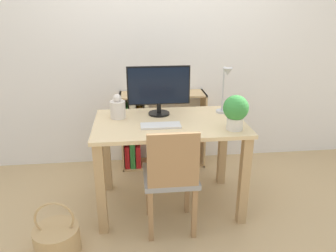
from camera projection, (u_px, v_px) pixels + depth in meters
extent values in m
plane|color=tan|center=(169.00, 203.00, 2.91)|extent=(10.00, 10.00, 0.00)
cube|color=white|center=(159.00, 42.00, 3.33)|extent=(8.00, 0.05, 2.60)
cube|color=#D8BC8C|center=(169.00, 123.00, 2.64)|extent=(1.21, 0.74, 0.03)
cube|color=tan|center=(101.00, 190.00, 2.43)|extent=(0.07, 0.07, 0.75)
cube|color=tan|center=(244.00, 181.00, 2.54)|extent=(0.07, 0.07, 0.75)
cube|color=tan|center=(106.00, 153.00, 3.02)|extent=(0.07, 0.07, 0.75)
cube|color=tan|center=(222.00, 148.00, 3.13)|extent=(0.07, 0.07, 0.75)
cylinder|color=black|center=(159.00, 113.00, 2.80)|extent=(0.18, 0.18, 0.02)
cylinder|color=black|center=(159.00, 108.00, 2.78)|extent=(0.04, 0.04, 0.09)
cube|color=black|center=(159.00, 85.00, 2.72)|extent=(0.53, 0.02, 0.32)
cube|color=black|center=(159.00, 86.00, 2.71)|extent=(0.50, 0.03, 0.30)
cube|color=silver|center=(161.00, 126.00, 2.52)|extent=(0.31, 0.13, 0.02)
cylinder|color=silver|center=(118.00, 110.00, 2.69)|extent=(0.13, 0.13, 0.14)
sphere|color=silver|center=(117.00, 98.00, 2.66)|extent=(0.07, 0.07, 0.07)
cylinder|color=#B7B7BC|center=(222.00, 111.00, 2.85)|extent=(0.10, 0.10, 0.02)
cylinder|color=#B7B7BC|center=(223.00, 89.00, 2.78)|extent=(0.02, 0.02, 0.38)
cylinder|color=#B7B7BC|center=(226.00, 68.00, 2.66)|extent=(0.01, 0.10, 0.01)
cone|color=#B7B7BC|center=(228.00, 72.00, 2.63)|extent=(0.08, 0.08, 0.06)
cylinder|color=silver|center=(235.00, 123.00, 2.45)|extent=(0.12, 0.12, 0.09)
sphere|color=#388C3D|center=(236.00, 108.00, 2.41)|extent=(0.19, 0.19, 0.19)
cube|color=gray|center=(170.00, 176.00, 2.48)|extent=(0.40, 0.40, 0.04)
cube|color=#9E754C|center=(173.00, 161.00, 2.23)|extent=(0.36, 0.03, 0.40)
cube|color=#9E754C|center=(151.00, 216.00, 2.39)|extent=(0.04, 0.04, 0.43)
cube|color=#9E754C|center=(194.00, 213.00, 2.42)|extent=(0.04, 0.04, 0.43)
cube|color=#9E754C|center=(148.00, 192.00, 2.69)|extent=(0.04, 0.04, 0.43)
cube|color=#9E754C|center=(187.00, 190.00, 2.73)|extent=(0.04, 0.04, 0.43)
cube|color=tan|center=(122.00, 132.00, 3.44)|extent=(0.02, 0.28, 0.81)
cube|color=tan|center=(203.00, 128.00, 3.53)|extent=(0.02, 0.28, 0.81)
cube|color=tan|center=(163.00, 163.00, 3.62)|extent=(0.88, 0.28, 0.02)
cube|color=tan|center=(163.00, 94.00, 3.34)|extent=(0.88, 0.28, 0.02)
cube|color=tan|center=(163.00, 130.00, 3.48)|extent=(0.84, 0.28, 0.02)
cube|color=red|center=(127.00, 154.00, 3.54)|extent=(0.05, 0.24, 0.25)
cube|color=#2D7F38|center=(133.00, 150.00, 3.53)|extent=(0.05, 0.24, 0.33)
cube|color=red|center=(138.00, 153.00, 3.55)|extent=(0.05, 0.24, 0.25)
cube|color=#2D7F38|center=(126.00, 118.00, 3.39)|extent=(0.06, 0.24, 0.28)
cube|color=beige|center=(133.00, 116.00, 3.39)|extent=(0.06, 0.24, 0.32)
cube|color=orange|center=(140.00, 120.00, 3.41)|extent=(0.06, 0.24, 0.23)
cube|color=beige|center=(146.00, 116.00, 3.41)|extent=(0.04, 0.24, 0.32)
cylinder|color=tan|center=(57.00, 240.00, 2.31)|extent=(0.32, 0.32, 0.20)
torus|color=tan|center=(54.00, 219.00, 2.25)|extent=(0.27, 0.02, 0.27)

